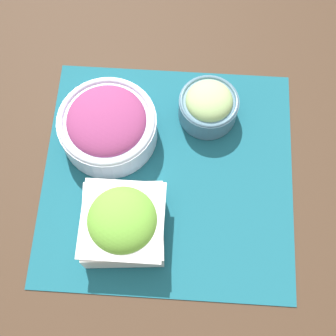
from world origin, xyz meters
name	(u,v)px	position (x,y,z in m)	size (l,w,h in m)	color
ground_plane	(168,175)	(0.00, 0.00, 0.00)	(3.00, 3.00, 0.00)	#422D1E
placemat	(168,174)	(0.00, 0.00, 0.00)	(0.45, 0.46, 0.00)	#195B6B
lettuce_bowl	(123,223)	(0.11, -0.07, 0.05)	(0.15, 0.15, 0.09)	white
onion_bowl	(108,125)	(-0.07, -0.11, 0.05)	(0.18, 0.18, 0.08)	silver
cucumber_bowl	(209,105)	(-0.13, 0.07, 0.04)	(0.11, 0.11, 0.08)	slate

